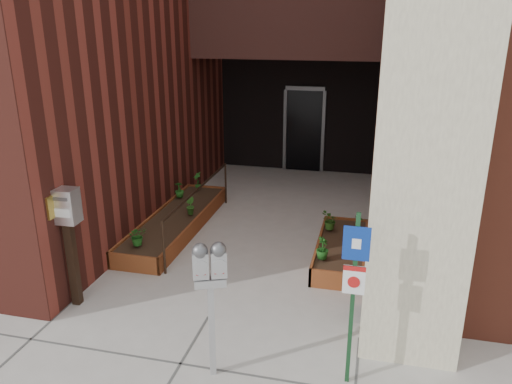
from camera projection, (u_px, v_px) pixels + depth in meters
The scene contains 14 objects.
ground at pixel (208, 317), 6.71m from camera, with size 80.00×80.00×0.00m, color #9E9991.
planter_left at pixel (176, 223), 9.49m from camera, with size 0.90×3.60×0.30m.
planter_right at pixel (341, 251), 8.33m from camera, with size 0.80×2.20×0.30m.
handrail at pixel (199, 195), 9.14m from camera, with size 0.04×3.34×0.90m.
parking_meter at pixel (210, 275), 5.24m from camera, with size 0.37×0.25×1.62m.
sign_post at pixel (354, 283), 5.11m from camera, with size 0.27×0.07×2.00m.
payment_dropbox at pixel (67, 222), 6.64m from camera, with size 0.35×0.27×1.71m.
shrub_left_a at pixel (138, 236), 8.11m from camera, with size 0.29×0.29×0.32m, color #20601B.
shrub_left_b at pixel (190, 205), 9.42m from camera, with size 0.18×0.18×0.33m, color #255618.
shrub_left_c at pixel (179, 190), 10.31m from camera, with size 0.18×0.18×0.33m, color #22631C.
shrub_left_d at pixel (198, 181), 10.74m from camera, with size 0.21×0.21×0.40m, color #21631C.
shrub_right_a at pixel (323, 248), 7.64m from camera, with size 0.20×0.20×0.35m, color #194E16.
shrub_right_b at pixel (359, 224), 8.57m from camera, with size 0.18×0.18×0.34m, color #1D5518.
shrub_right_c at pixel (330, 221), 8.71m from camera, with size 0.30×0.30×0.33m, color #275518.
Camera 1 is at (1.99, -5.48, 3.78)m, focal length 35.00 mm.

